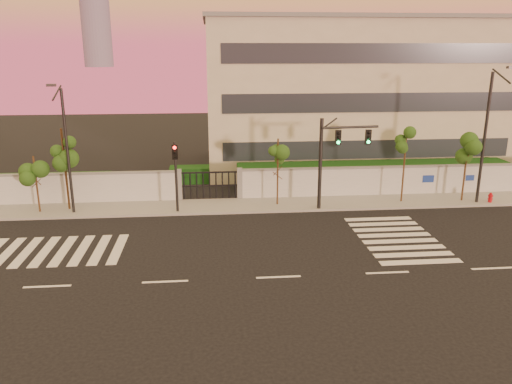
# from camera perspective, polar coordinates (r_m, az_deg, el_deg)

# --- Properties ---
(ground) EXTENTS (120.00, 120.00, 0.00)m
(ground) POSITION_cam_1_polar(r_m,az_deg,el_deg) (22.58, 2.58, -9.70)
(ground) COLOR black
(ground) RESTS_ON ground
(sidewalk) EXTENTS (60.00, 3.00, 0.15)m
(sidewalk) POSITION_cam_1_polar(r_m,az_deg,el_deg) (32.27, 0.07, -1.50)
(sidewalk) COLOR gray
(sidewalk) RESTS_ON ground
(perimeter_wall) EXTENTS (60.00, 0.36, 2.20)m
(perimeter_wall) POSITION_cam_1_polar(r_m,az_deg,el_deg) (33.44, 0.01, 0.90)
(perimeter_wall) COLOR #ADAFB4
(perimeter_wall) RESTS_ON ground
(hedge_row) EXTENTS (41.00, 4.25, 1.80)m
(hedge_row) POSITION_cam_1_polar(r_m,az_deg,el_deg) (36.24, 1.28, 1.68)
(hedge_row) COLOR #113710
(hedge_row) RESTS_ON ground
(institutional_building) EXTENTS (24.40, 12.40, 12.25)m
(institutional_building) POSITION_cam_1_polar(r_m,az_deg,el_deg) (43.92, 10.62, 11.01)
(institutional_building) COLOR #B4AD98
(institutional_building) RESTS_ON ground
(road_markings) EXTENTS (57.00, 7.62, 0.02)m
(road_markings) POSITION_cam_1_polar(r_m,az_deg,el_deg) (25.86, -2.05, -6.22)
(road_markings) COLOR silver
(road_markings) RESTS_ON ground
(street_tree_b) EXTENTS (1.33, 1.06, 3.64)m
(street_tree_b) POSITION_cam_1_polar(r_m,az_deg,el_deg) (32.92, -23.90, 2.15)
(street_tree_b) COLOR #382314
(street_tree_b) RESTS_ON ground
(street_tree_c) EXTENTS (1.58, 1.26, 5.22)m
(street_tree_c) POSITION_cam_1_polar(r_m,az_deg,el_deg) (32.55, -21.11, 4.41)
(street_tree_c) COLOR #382314
(street_tree_c) RESTS_ON ground
(street_tree_d) EXTENTS (1.30, 1.03, 4.42)m
(street_tree_d) POSITION_cam_1_polar(r_m,az_deg,el_deg) (31.48, 2.54, 4.02)
(street_tree_d) COLOR #382314
(street_tree_d) RESTS_ON ground
(street_tree_e) EXTENTS (1.35, 1.07, 5.03)m
(street_tree_e) POSITION_cam_1_polar(r_m,az_deg,el_deg) (33.41, 16.74, 4.83)
(street_tree_e) COLOR #382314
(street_tree_e) RESTS_ON ground
(street_tree_f) EXTENTS (1.46, 1.16, 4.41)m
(street_tree_f) POSITION_cam_1_polar(r_m,az_deg,el_deg) (35.08, 22.98, 3.99)
(street_tree_f) COLOR #382314
(street_tree_f) RESTS_ON ground
(traffic_signal_main) EXTENTS (3.67, 0.50, 5.80)m
(traffic_signal_main) POSITION_cam_1_polar(r_m,az_deg,el_deg) (30.93, 8.73, 4.42)
(traffic_signal_main) COLOR black
(traffic_signal_main) RESTS_ON ground
(traffic_signal_secondary) EXTENTS (0.35, 0.34, 4.48)m
(traffic_signal_secondary) POSITION_cam_1_polar(r_m,az_deg,el_deg) (30.48, -9.16, 2.64)
(traffic_signal_secondary) COLOR black
(traffic_signal_secondary) RESTS_ON ground
(streetlight_west) EXTENTS (0.48, 1.92, 7.99)m
(streetlight_west) POSITION_cam_1_polar(r_m,az_deg,el_deg) (31.51, -20.88, 4.97)
(streetlight_west) COLOR black
(streetlight_west) RESTS_ON ground
(streetlight_east) EXTENTS (0.53, 2.13, 8.87)m
(streetlight_east) POSITION_cam_1_polar(r_m,az_deg,el_deg) (34.62, 24.89, 6.24)
(streetlight_east) COLOR black
(streetlight_east) RESTS_ON ground
(fire_hydrant) EXTENTS (0.31, 0.30, 0.80)m
(fire_hydrant) POSITION_cam_1_polar(r_m,az_deg,el_deg) (35.99, 25.20, -0.67)
(fire_hydrant) COLOR #AD0B16
(fire_hydrant) RESTS_ON ground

